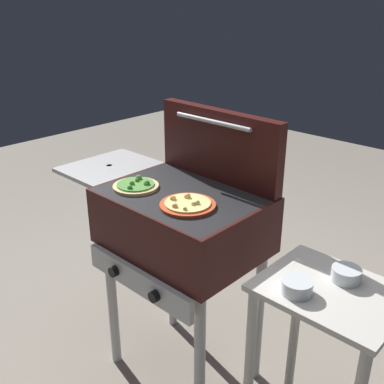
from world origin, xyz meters
name	(u,v)px	position (x,y,z in m)	size (l,w,h in m)	color
ground_plane	(184,367)	(0.00, 0.00, 0.00)	(8.00, 8.00, 0.00)	gray
grill	(180,225)	(-0.01, 0.00, 0.76)	(0.96, 0.53, 0.90)	#38110F
grill_lid_open	(219,145)	(0.00, 0.21, 1.05)	(0.63, 0.09, 0.30)	#38110F
pizza_cheese	(187,204)	(0.10, -0.08, 0.91)	(0.21, 0.21, 0.04)	#C64723
pizza_veggie	(136,185)	(-0.18, -0.09, 0.91)	(0.19, 0.19, 0.04)	#E0C17F
prep_table	(323,343)	(0.66, 0.00, 0.54)	(0.44, 0.36, 0.76)	beige
topping_bowl_near	(297,287)	(0.59, -0.10, 0.79)	(0.10, 0.10, 0.04)	silver
topping_bowl_far	(346,275)	(0.67, 0.07, 0.79)	(0.10, 0.10, 0.04)	silver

